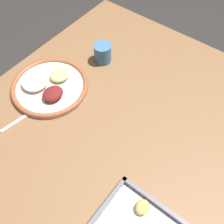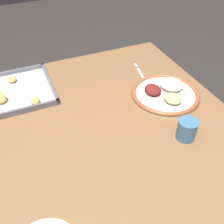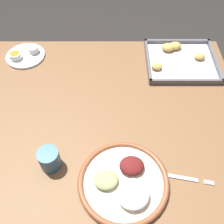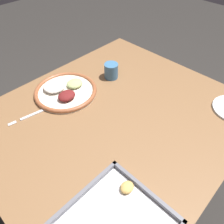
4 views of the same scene
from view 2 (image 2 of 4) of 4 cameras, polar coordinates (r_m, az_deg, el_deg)
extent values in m
plane|color=#282623|center=(1.66, 0.25, -21.41)|extent=(8.00, 8.00, 0.00)
cube|color=brown|center=(1.06, 0.37, -2.40)|extent=(1.10, 0.96, 0.03)
cylinder|color=brown|center=(1.80, 6.56, 2.58)|extent=(0.06, 0.06, 0.73)
cylinder|color=brown|center=(1.64, -20.98, -4.92)|extent=(0.06, 0.06, 0.73)
cylinder|color=beige|center=(1.19, 11.49, 3.70)|extent=(0.30, 0.30, 0.01)
torus|color=brown|center=(1.19, 11.52, 3.93)|extent=(0.30, 0.30, 0.02)
ellipsoid|color=white|center=(1.22, 12.89, 5.86)|extent=(0.10, 0.10, 0.04)
ellipsoid|color=maroon|center=(1.18, 8.89, 4.82)|extent=(0.08, 0.07, 0.03)
ellipsoid|color=#9EAD6B|center=(1.15, 13.09, 2.90)|extent=(0.08, 0.07, 0.03)
cube|color=silver|center=(1.31, 6.60, 7.69)|extent=(0.15, 0.04, 0.00)
cylinder|color=silver|center=(1.40, 5.44, 10.12)|extent=(0.03, 0.01, 0.00)
cylinder|color=silver|center=(1.40, 5.30, 10.11)|extent=(0.03, 0.01, 0.00)
cylinder|color=silver|center=(1.39, 5.15, 10.10)|extent=(0.03, 0.01, 0.00)
cylinder|color=silver|center=(1.39, 5.01, 10.08)|extent=(0.03, 0.01, 0.00)
cube|color=#595960|center=(1.27, -19.42, 4.26)|extent=(0.33, 0.29, 0.01)
cube|color=silver|center=(1.27, -19.46, 4.41)|extent=(0.30, 0.27, 0.00)
cube|color=#595960|center=(1.27, -13.45, 6.36)|extent=(0.33, 0.01, 0.02)
cube|color=#595960|center=(1.13, -18.46, 0.53)|extent=(0.01, 0.29, 0.02)
cube|color=#595960|center=(1.39, -20.46, 8.20)|extent=(0.01, 0.29, 0.02)
ellipsoid|color=tan|center=(1.33, -20.98, 6.72)|extent=(0.05, 0.04, 0.03)
ellipsoid|color=tan|center=(1.16, -16.41, 2.37)|extent=(0.05, 0.04, 0.03)
ellipsoid|color=tan|center=(1.22, -23.09, 2.70)|extent=(0.06, 0.05, 0.03)
cylinder|color=#38668E|center=(0.99, 15.97, -3.67)|extent=(0.07, 0.07, 0.08)
camera|label=1|loc=(1.15, -32.00, 40.50)|focal=42.00mm
camera|label=3|loc=(1.19, 38.98, 40.12)|focal=42.00mm
camera|label=4|loc=(1.21, -37.16, 33.25)|focal=35.00mm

